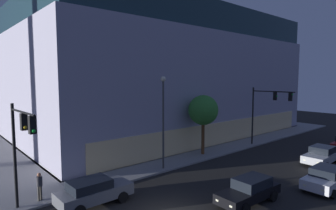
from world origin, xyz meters
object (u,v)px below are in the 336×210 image
Objects in this scene: modern_building at (147,76)px; car_silver at (321,155)px; car_white at (326,178)px; pedestrian_waiting at (39,184)px; car_black at (249,190)px; street_lamp_sidewalk at (163,111)px; traffic_light_far_corner at (267,105)px; car_grey at (93,191)px; sidewalk_tree at (203,110)px; traffic_light_near_corner at (21,138)px.

car_silver is at bearing -88.36° from modern_building.
car_white is at bearing -156.96° from car_silver.
pedestrian_waiting reaches higher than car_black.
pedestrian_waiting reaches higher than car_white.
street_lamp_sidewalk is (-11.60, -18.02, -3.25)m from modern_building.
street_lamp_sidewalk is 15.47m from car_silver.
traffic_light_far_corner is 1.44× the size of car_grey.
traffic_light_far_corner is 14.15m from street_lamp_sidewalk.
modern_building is 8.36× the size of car_grey.
traffic_light_far_corner is at bearing -17.89° from sidewalk_tree.
sidewalk_tree is 14.62m from car_grey.
car_silver is at bearing -104.51° from traffic_light_far_corner.
modern_building reaches higher than pedestrian_waiting.
modern_building is 6.19× the size of traffic_light_near_corner.
sidewalk_tree reaches higher than car_black.
street_lamp_sidewalk is 1.65× the size of car_black.
car_silver is (6.23, -9.18, -3.88)m from sidewalk_tree.
sidewalk_tree is at bearing 57.40° from car_black.
traffic_light_near_corner reaches higher than car_black.
sidewalk_tree is at bearing 162.11° from traffic_light_far_corner.
sidewalk_tree is at bearing 7.51° from traffic_light_near_corner.
car_grey is at bearing 163.32° from car_silver.
car_silver is (22.46, -8.50, -0.41)m from pedestrian_waiting.
traffic_light_near_corner is 14.06m from car_black.
car_white is at bearing -130.53° from traffic_light_far_corner.
car_grey is (2.48, -2.51, -0.36)m from pedestrian_waiting.
car_white is (0.03, -11.82, -3.89)m from sidewalk_tree.
modern_building is 8.96× the size of car_silver.
pedestrian_waiting is at bearing 134.68° from car_grey.
traffic_light_far_corner is at bearing -82.86° from modern_building.
traffic_light_far_corner is (25.48, -0.25, 0.31)m from traffic_light_near_corner.
sidewalk_tree is 16.61m from pedestrian_waiting.
pedestrian_waiting is at bearing 178.57° from street_lamp_sidewalk.
street_lamp_sidewalk is 9.58m from car_black.
street_lamp_sidewalk reaches higher than traffic_light_far_corner.
traffic_light_near_corner is 1.04× the size of sidewalk_tree.
car_black is at bearing 159.06° from car_white.
traffic_light_near_corner is 1.45× the size of car_silver.
car_white is at bearing -34.40° from pedestrian_waiting.
modern_building is at bearing 97.14° from traffic_light_far_corner.
car_grey is (-7.63, -2.26, -4.29)m from street_lamp_sidewalk.
street_lamp_sidewalk is 1.30× the size of sidewalk_tree.
pedestrian_waiting is 3.55m from car_grey.
modern_building is 4.93× the size of street_lamp_sidewalk.
car_grey is at bearing -178.34° from traffic_light_far_corner.
traffic_light_far_corner is at bearing 75.49° from car_silver.
pedestrian_waiting is (1.30, 1.63, -3.43)m from traffic_light_near_corner.
pedestrian_waiting is 24.02m from car_silver.
pedestrian_waiting is at bearing 175.55° from traffic_light_far_corner.
pedestrian_waiting is at bearing 51.33° from traffic_light_near_corner.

